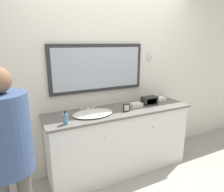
% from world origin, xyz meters
% --- Properties ---
extents(ground_plane, '(14.00, 14.00, 0.00)m').
position_xyz_m(ground_plane, '(0.00, 0.00, 0.00)').
color(ground_plane, '#9E998E').
extents(wall_back, '(8.00, 0.18, 2.55)m').
position_xyz_m(wall_back, '(-0.01, 0.60, 1.28)').
color(wall_back, silver).
rests_on(wall_back, ground_plane).
extents(vanity_counter, '(1.99, 0.56, 0.90)m').
position_xyz_m(vanity_counter, '(0.00, 0.30, 0.45)').
color(vanity_counter, silver).
rests_on(vanity_counter, ground_plane).
extents(sink_basin, '(0.51, 0.40, 0.18)m').
position_xyz_m(sink_basin, '(-0.40, 0.28, 0.92)').
color(sink_basin, silver).
rests_on(sink_basin, vanity_counter).
extents(soap_bottle, '(0.05, 0.06, 0.16)m').
position_xyz_m(soap_bottle, '(-0.77, 0.12, 0.97)').
color(soap_bottle, teal).
rests_on(soap_bottle, vanity_counter).
extents(appliance_box, '(0.23, 0.12, 0.11)m').
position_xyz_m(appliance_box, '(0.49, 0.31, 0.96)').
color(appliance_box, black).
rests_on(appliance_box, vanity_counter).
extents(picture_frame, '(0.10, 0.01, 0.10)m').
position_xyz_m(picture_frame, '(0.03, 0.19, 0.95)').
color(picture_frame, black).
rests_on(picture_frame, vanity_counter).
extents(hand_towel_near_sink, '(0.17, 0.12, 0.05)m').
position_xyz_m(hand_towel_near_sink, '(0.26, 0.31, 0.93)').
color(hand_towel_near_sink, silver).
rests_on(hand_towel_near_sink, vanity_counter).
extents(hand_towel_far_corner, '(0.17, 0.11, 0.04)m').
position_xyz_m(hand_towel_far_corner, '(0.77, 0.42, 0.92)').
color(hand_towel_far_corner, white).
rests_on(hand_towel_far_corner, vanity_counter).
extents(person, '(0.39, 0.39, 1.60)m').
position_xyz_m(person, '(-1.33, -0.27, 0.99)').
color(person, '#514C47').
rests_on(person, ground_plane).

